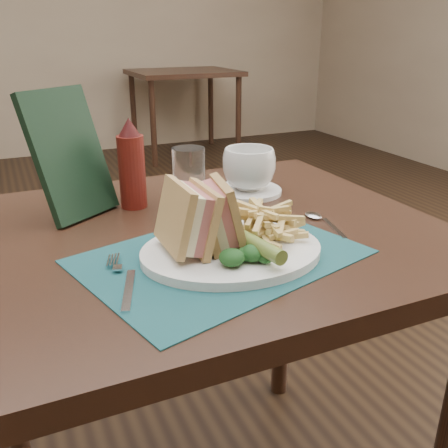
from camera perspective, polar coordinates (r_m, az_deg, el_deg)
name	(u,v)px	position (r m, az deg, el deg)	size (l,w,h in m)	color
floor	(147,387)	(1.74, -8.79, -17.97)	(7.00, 7.00, 0.00)	black
wall_back	(41,155)	(4.95, -20.14, 7.39)	(6.00, 6.00, 0.00)	tan
table_main	(202,389)	(1.13, -2.56, -18.32)	(0.90, 0.75, 0.75)	black
table_bg_right	(185,113)	(4.64, -4.53, 12.49)	(0.90, 0.75, 0.75)	black
placemat	(221,256)	(0.82, -0.39, -3.70)	(0.44, 0.31, 0.00)	#17464A
plate	(231,251)	(0.82, 0.86, -3.14)	(0.30, 0.24, 0.01)	white
sandwich_half_a	(175,219)	(0.78, -5.66, 0.53)	(0.06, 0.12, 0.10)	tan
sandwich_half_b	(203,215)	(0.80, -2.40, 1.00)	(0.06, 0.11, 0.10)	tan
kale_garnish	(247,255)	(0.76, 2.68, -3.58)	(0.11, 0.08, 0.03)	#153A18
pickle_spear	(258,245)	(0.77, 3.87, -2.44)	(0.02, 0.02, 0.12)	#566D29
fries_pile	(265,220)	(0.85, 4.71, 0.46)	(0.18, 0.20, 0.06)	tan
fork	(123,278)	(0.75, -11.43, -6.10)	(0.03, 0.17, 0.01)	silver
spoon	(327,222)	(0.97, 11.65, 0.18)	(0.03, 0.15, 0.01)	silver
saucer	(248,191)	(1.14, 2.81, 3.81)	(0.15, 0.15, 0.01)	white
coffee_cup	(249,169)	(1.12, 2.86, 6.33)	(0.12, 0.12, 0.09)	white
drinking_glass	(189,180)	(1.01, -4.03, 5.08)	(0.07, 0.07, 0.13)	white
ketchup_bottle	(131,164)	(1.04, -10.53, 6.81)	(0.05, 0.05, 0.19)	#58140F
check_presenter	(69,154)	(1.02, -17.27, 7.62)	(0.15, 0.02, 0.25)	black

